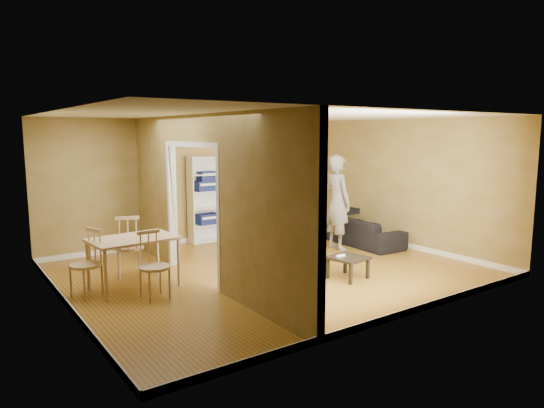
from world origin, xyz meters
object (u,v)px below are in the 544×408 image
at_px(chair_left, 86,263).
at_px(chair_near, 154,265).
at_px(bookshelf, 205,199).
at_px(coffee_table, 348,260).
at_px(dining_table, 133,243).
at_px(person, 338,194).
at_px(chair_far, 129,246).
at_px(sofa, 361,227).

relative_size(chair_left, chair_near, 1.01).
height_order(bookshelf, coffee_table, bookshelf).
height_order(dining_table, chair_left, chair_left).
height_order(bookshelf, dining_table, bookshelf).
distance_m(person, chair_left, 4.95).
distance_m(coffee_table, chair_left, 3.97).
bearing_deg(person, coffee_table, 147.64).
bearing_deg(dining_table, coffee_table, -27.18).
xyz_separation_m(person, dining_table, (-4.21, -0.10, -0.42)).
bearing_deg(chair_far, chair_near, 107.05).
bearing_deg(dining_table, bookshelf, 43.17).
relative_size(bookshelf, chair_far, 1.78).
xyz_separation_m(dining_table, chair_near, (0.08, -0.64, -0.21)).
distance_m(bookshelf, chair_near, 3.66).
xyz_separation_m(sofa, bookshelf, (-2.56, 2.10, 0.55)).
bearing_deg(person, sofa, -84.78).
xyz_separation_m(sofa, person, (-0.69, -0.00, 0.74)).
distance_m(bookshelf, chair_left, 3.78).
xyz_separation_m(bookshelf, chair_left, (-3.04, -2.20, -0.43)).
relative_size(bookshelf, dining_table, 1.49).
height_order(bookshelf, chair_near, bookshelf).
height_order(person, coffee_table, person).
relative_size(sofa, chair_left, 2.01).
distance_m(bookshelf, dining_table, 3.23).
height_order(chair_left, chair_far, chair_far).
bearing_deg(bookshelf, chair_far, -144.08).
bearing_deg(chair_near, sofa, 5.67).
bearing_deg(chair_far, bookshelf, -124.73).
relative_size(person, bookshelf, 1.21).
xyz_separation_m(bookshelf, coffee_table, (0.62, -3.72, -0.61)).
bearing_deg(chair_near, person, 7.10).
bearing_deg(chair_near, chair_left, 136.87).
distance_m(coffee_table, chair_near, 3.02).
distance_m(sofa, chair_far, 4.80).
bearing_deg(chair_left, sofa, 68.15).
bearing_deg(bookshelf, sofa, -39.34).
bearing_deg(bookshelf, dining_table, -136.83).
relative_size(coffee_table, chair_near, 0.57).
bearing_deg(person, chair_far, 88.30).
xyz_separation_m(bookshelf, chair_near, (-2.27, -2.84, -0.44)).
bearing_deg(dining_table, chair_left, 179.55).
xyz_separation_m(chair_left, chair_far, (0.82, 0.59, 0.03)).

